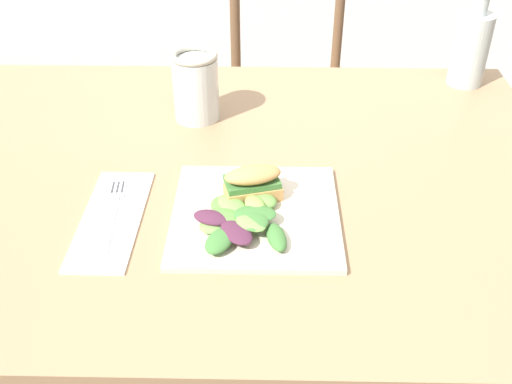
% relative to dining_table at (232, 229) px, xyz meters
% --- Properties ---
extents(dining_table, '(1.18, 0.86, 0.74)m').
position_rel_dining_table_xyz_m(dining_table, '(0.00, 0.00, 0.00)').
color(dining_table, '#997551').
rests_on(dining_table, ground).
extents(chair_wooden_far, '(0.47, 0.47, 0.87)m').
position_rel_dining_table_xyz_m(chair_wooden_far, '(0.15, 0.89, -0.16)').
color(chair_wooden_far, brown).
rests_on(chair_wooden_far, ground).
extents(plate_lunch, '(0.26, 0.26, 0.01)m').
position_rel_dining_table_xyz_m(plate_lunch, '(0.05, -0.13, 0.14)').
color(plate_lunch, beige).
rests_on(plate_lunch, dining_table).
extents(sandwich_half_front, '(0.10, 0.07, 0.06)m').
position_rel_dining_table_xyz_m(sandwich_half_front, '(0.04, -0.09, 0.17)').
color(sandwich_half_front, tan).
rests_on(sandwich_half_front, plate_lunch).
extents(salad_mixed_greens, '(0.15, 0.16, 0.02)m').
position_rel_dining_table_xyz_m(salad_mixed_greens, '(0.02, -0.16, 0.15)').
color(salad_mixed_greens, '#602D47').
rests_on(salad_mixed_greens, plate_lunch).
extents(napkin_folded, '(0.09, 0.25, 0.00)m').
position_rel_dining_table_xyz_m(napkin_folded, '(-0.17, -0.14, 0.13)').
color(napkin_folded, white).
rests_on(napkin_folded, dining_table).
extents(fork_on_napkin, '(0.03, 0.19, 0.00)m').
position_rel_dining_table_xyz_m(fork_on_napkin, '(-0.18, -0.12, 0.14)').
color(fork_on_napkin, silver).
rests_on(fork_on_napkin, napkin_folded).
extents(bottle_cold_brew, '(0.08, 0.08, 0.20)m').
position_rel_dining_table_xyz_m(bottle_cold_brew, '(0.49, 0.36, 0.20)').
color(bottle_cold_brew, black).
rests_on(bottle_cold_brew, dining_table).
extents(mason_jar_iced_tea, '(0.09, 0.09, 0.14)m').
position_rel_dining_table_xyz_m(mason_jar_iced_tea, '(-0.07, 0.19, 0.19)').
color(mason_jar_iced_tea, gold).
rests_on(mason_jar_iced_tea, dining_table).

